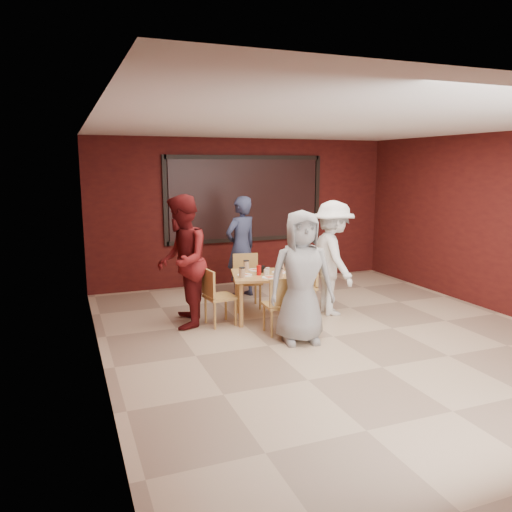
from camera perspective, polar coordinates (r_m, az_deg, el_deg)
name	(u,v)px	position (r m, az deg, el deg)	size (l,w,h in m)	color
floor	(333,337)	(6.94, 8.83, -9.09)	(7.00, 7.00, 0.00)	#C7AB8A
window_blinds	(246,199)	(9.70, -1.19, 6.55)	(3.00, 0.02, 1.50)	black
dining_table	(262,279)	(7.46, 0.72, -2.66)	(1.07, 1.07, 0.85)	tan
chair_front	(281,302)	(6.81, 2.82, -5.30)	(0.41, 0.41, 0.81)	tan
chair_back	(247,277)	(8.16, -1.06, -2.44)	(0.47, 0.47, 0.86)	tan
chair_left	(216,294)	(7.21, -4.62, -4.30)	(0.46, 0.46, 0.84)	tan
chair_right	(306,282)	(7.72, 5.78, -2.97)	(0.55, 0.55, 0.92)	tan
diner_front	(301,277)	(6.47, 5.20, -2.42)	(0.85, 0.55, 1.74)	#989898
diner_back	(241,247)	(8.69, -1.72, 1.03)	(0.65, 0.42, 1.77)	#2F3554
diner_left	(182,262)	(7.14, -8.46, -0.63)	(0.92, 0.72, 1.89)	#5F1213
diner_right	(333,258)	(7.77, 8.75, -0.24)	(1.14, 0.66, 1.76)	white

